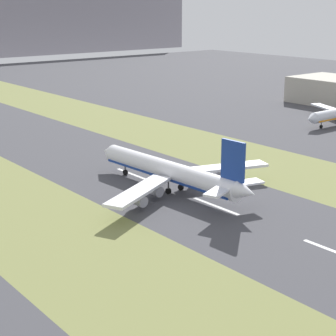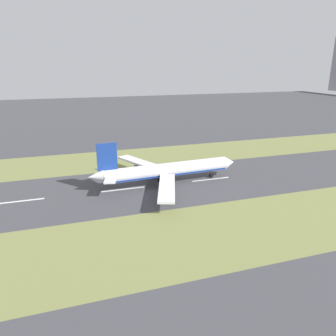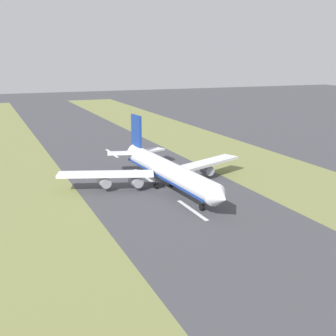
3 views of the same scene
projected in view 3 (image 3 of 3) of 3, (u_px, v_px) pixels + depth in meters
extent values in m
plane|color=#424247|center=(164.00, 190.00, 143.80)|extent=(800.00, 800.00, 0.00)
cube|color=olive|center=(286.00, 176.00, 160.30)|extent=(40.00, 600.00, 0.01)
cube|color=olive|center=(11.00, 208.00, 127.29)|extent=(40.00, 600.00, 0.01)
cube|color=silver|center=(112.00, 153.00, 197.41)|extent=(1.20, 18.00, 0.01)
cube|color=silver|center=(143.00, 175.00, 161.42)|extent=(1.20, 18.00, 0.01)
cube|color=silver|center=(192.00, 210.00, 125.42)|extent=(1.20, 18.00, 0.01)
cylinder|color=white|center=(168.00, 171.00, 142.39)|extent=(8.97, 56.24, 6.00)
cone|color=white|center=(220.00, 197.00, 115.58)|extent=(6.14, 5.31, 5.88)
cone|color=white|center=(132.00, 150.00, 169.45)|extent=(5.41, 6.26, 5.10)
cube|color=navy|center=(168.00, 176.00, 142.78)|extent=(8.55, 53.99, 0.70)
cube|color=white|center=(206.00, 163.00, 156.19)|extent=(28.81, 17.72, 0.90)
cube|color=white|center=(106.00, 174.00, 141.70)|extent=(29.38, 15.09, 0.90)
cylinder|color=#93939E|center=(188.00, 175.00, 150.42)|extent=(3.45, 4.96, 3.20)
cylinder|color=#93939E|center=(207.00, 170.00, 157.22)|extent=(3.45, 4.96, 3.20)
cylinder|color=#93939E|center=(136.00, 181.00, 142.97)|extent=(3.45, 4.96, 3.20)
cylinder|color=#93939E|center=(104.00, 182.00, 142.32)|extent=(3.45, 4.96, 3.20)
cube|color=navy|center=(136.00, 131.00, 163.23)|extent=(1.22, 8.03, 11.00)
cube|color=white|center=(151.00, 150.00, 167.28)|extent=(10.91, 7.70, 0.60)
cube|color=white|center=(122.00, 153.00, 162.73)|extent=(10.80, 6.83, 0.60)
cylinder|color=#59595E|center=(202.00, 201.00, 124.56)|extent=(0.50, 0.50, 3.20)
cylinder|color=black|center=(202.00, 207.00, 124.93)|extent=(0.99, 1.85, 1.80)
cylinder|color=#59595E|center=(171.00, 179.00, 146.98)|extent=(0.50, 0.50, 3.20)
cylinder|color=black|center=(171.00, 184.00, 147.35)|extent=(0.99, 1.85, 1.80)
cylinder|color=#59595E|center=(156.00, 181.00, 144.82)|extent=(0.50, 0.50, 3.20)
cylinder|color=black|center=(156.00, 186.00, 145.20)|extent=(0.99, 1.85, 1.80)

